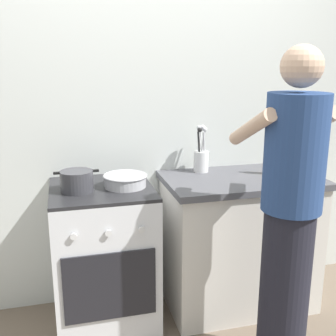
{
  "coord_description": "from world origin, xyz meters",
  "views": [
    {
      "loc": [
        -0.55,
        -2.19,
        1.62
      ],
      "look_at": [
        0.05,
        0.12,
        1.0
      ],
      "focal_mm": 43.92,
      "sensor_mm": 36.0,
      "label": 1
    }
  ],
  "objects": [
    {
      "name": "pot",
      "position": [
        -0.49,
        0.11,
        0.96
      ],
      "size": [
        0.25,
        0.19,
        0.12
      ],
      "color": "#38383D",
      "rests_on": "stove_range"
    },
    {
      "name": "utensil_crock",
      "position": [
        0.34,
        0.35,
        1.0
      ],
      "size": [
        0.1,
        0.1,
        0.32
      ],
      "color": "silver",
      "rests_on": "countertop"
    },
    {
      "name": "ground",
      "position": [
        0.0,
        0.0,
        0.0
      ],
      "size": [
        6.0,
        6.0,
        0.0
      ],
      "primitive_type": "plane",
      "color": "#6B5B4C"
    },
    {
      "name": "stove_range",
      "position": [
        -0.35,
        0.15,
        0.45
      ],
      "size": [
        0.6,
        0.62,
        0.9
      ],
      "color": "silver",
      "rests_on": "ground"
    },
    {
      "name": "oil_bottle",
      "position": [
        0.77,
        0.16,
        0.99
      ],
      "size": [
        0.06,
        0.06,
        0.23
      ],
      "color": "gold",
      "rests_on": "countertop"
    },
    {
      "name": "mixing_bowl",
      "position": [
        -0.21,
        0.13,
        0.94
      ],
      "size": [
        0.26,
        0.26,
        0.07
      ],
      "color": "#B7B7BC",
      "rests_on": "stove_range"
    },
    {
      "name": "back_wall",
      "position": [
        0.2,
        0.5,
        1.25
      ],
      "size": [
        3.2,
        0.1,
        2.5
      ],
      "color": "silver",
      "rests_on": "ground"
    },
    {
      "name": "countertop",
      "position": [
        0.55,
        0.15,
        0.45
      ],
      "size": [
        1.0,
        0.6,
        0.9
      ],
      "color": "silver",
      "rests_on": "ground"
    },
    {
      "name": "person",
      "position": [
        0.53,
        -0.46,
        0.86
      ],
      "size": [
        0.41,
        0.5,
        1.7
      ],
      "color": "black",
      "rests_on": "ground"
    }
  ]
}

